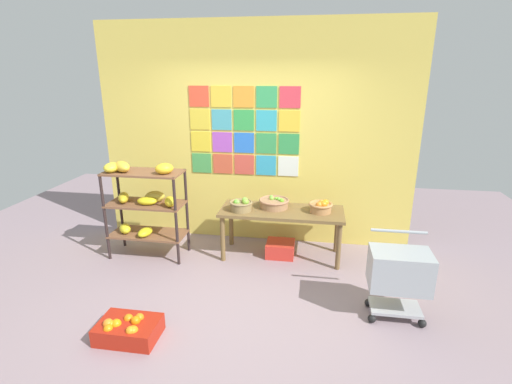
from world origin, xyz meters
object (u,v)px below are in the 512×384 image
at_px(fruit_basket_back_left, 274,203).
at_px(fruit_basket_right, 241,205).
at_px(banana_shelf_unit, 143,199).
at_px(fruit_basket_centre, 321,206).
at_px(orange_crate_foreground, 128,329).
at_px(shopping_cart, 399,273).
at_px(produce_crate_under_table, 280,249).
at_px(display_table, 282,216).

xyz_separation_m(fruit_basket_back_left, fruit_basket_right, (-0.40, -0.18, 0.01)).
xyz_separation_m(banana_shelf_unit, fruit_basket_right, (1.24, 0.16, -0.07)).
distance_m(fruit_basket_centre, fruit_basket_right, 1.00).
xyz_separation_m(fruit_basket_centre, orange_crate_foreground, (-1.70, -1.84, -0.63)).
relative_size(fruit_basket_back_left, shopping_cart, 0.46).
bearing_deg(orange_crate_foreground, fruit_basket_centre, 47.29).
bearing_deg(banana_shelf_unit, shopping_cart, -16.18).
height_order(fruit_basket_centre, shopping_cart, shopping_cart).
height_order(fruit_basket_back_left, orange_crate_foreground, fruit_basket_back_left).
distance_m(fruit_basket_centre, orange_crate_foreground, 2.59).
bearing_deg(produce_crate_under_table, fruit_basket_back_left, 144.63).
distance_m(banana_shelf_unit, fruit_basket_centre, 2.25).
xyz_separation_m(display_table, produce_crate_under_table, (-0.01, 0.01, -0.47)).
distance_m(fruit_basket_right, shopping_cart, 2.03).
bearing_deg(fruit_basket_centre, shopping_cart, -56.45).
xyz_separation_m(display_table, fruit_basket_right, (-0.51, -0.10, 0.15)).
distance_m(display_table, orange_crate_foreground, 2.25).
bearing_deg(fruit_basket_right, display_table, 11.13).
distance_m(display_table, shopping_cart, 1.67).
bearing_deg(fruit_basket_back_left, display_table, -37.33).
relative_size(fruit_basket_back_left, orange_crate_foreground, 0.71).
bearing_deg(produce_crate_under_table, orange_crate_foreground, -122.99).
relative_size(fruit_basket_centre, produce_crate_under_table, 0.82).
bearing_deg(orange_crate_foreground, display_table, 56.66).
relative_size(display_table, orange_crate_foreground, 2.87).
relative_size(banana_shelf_unit, display_table, 0.81).
bearing_deg(display_table, fruit_basket_right, -168.87).
bearing_deg(banana_shelf_unit, produce_crate_under_table, 8.79).
height_order(produce_crate_under_table, orange_crate_foreground, orange_crate_foreground).
xyz_separation_m(fruit_basket_back_left, produce_crate_under_table, (0.10, -0.07, -0.61)).
bearing_deg(shopping_cart, orange_crate_foreground, -176.07).
xyz_separation_m(fruit_basket_back_left, fruit_basket_centre, (0.60, -0.08, 0.01)).
height_order(fruit_basket_back_left, produce_crate_under_table, fruit_basket_back_left).
distance_m(display_table, fruit_basket_right, 0.54).
height_order(fruit_basket_right, produce_crate_under_table, fruit_basket_right).
xyz_separation_m(fruit_basket_back_left, shopping_cart, (1.34, -1.20, -0.22)).
distance_m(banana_shelf_unit, display_table, 1.78).
bearing_deg(display_table, orange_crate_foreground, -123.34).
height_order(fruit_basket_back_left, shopping_cart, shopping_cart).
bearing_deg(shopping_cart, fruit_basket_back_left, 125.66).
xyz_separation_m(fruit_basket_right, shopping_cart, (1.74, -1.02, -0.23)).
bearing_deg(orange_crate_foreground, produce_crate_under_table, 57.01).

